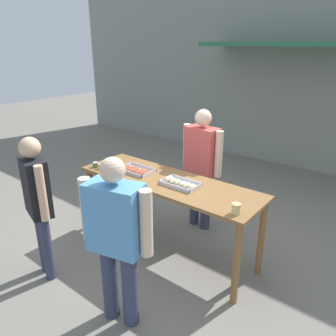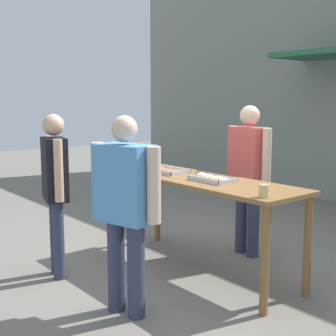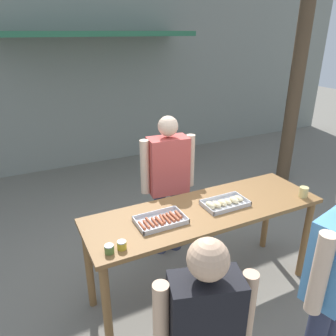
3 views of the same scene
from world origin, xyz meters
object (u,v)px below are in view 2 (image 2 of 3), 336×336
Objects in this scene: condiment_jar_ketchup at (130,167)px; beer_cup at (264,191)px; person_customer_with_cup at (125,200)px; person_server_behind_table at (249,168)px; food_tray_sausages at (168,171)px; condiment_jar_mustard at (124,166)px; food_tray_buns at (212,179)px; person_customer_holding_hotdog at (55,180)px.

condiment_jar_ketchup is 0.69× the size of beer_cup.
person_customer_with_cup is (-0.64, -0.89, -0.06)m from beer_cup.
food_tray_sausages is at bearing -114.52° from person_server_behind_table.
beer_cup reaches higher than condiment_jar_mustard.
person_server_behind_table is (0.44, 0.76, 0.02)m from food_tray_sausages.
person_customer_with_cup is (1.32, -0.88, -0.04)m from condiment_jar_mustard.
food_tray_sausages is 0.26× the size of person_customer_with_cup.
beer_cup is 1.39m from person_server_behind_table.
food_tray_buns is 1.49m from person_customer_holding_hotdog.
person_server_behind_table is (0.86, 0.97, 0.00)m from condiment_jar_ketchup.
person_customer_with_cup is (0.15, -1.09, -0.03)m from food_tray_buns.
condiment_jar_ketchup is 0.04× the size of person_server_behind_table.
beer_cup is at bearing -8.00° from food_tray_sausages.
beer_cup is at bearing -134.80° from person_customer_holding_hotdog.
person_customer_holding_hotdog is at bearing -82.50° from condiment_jar_ketchup.
person_customer_with_cup reaches higher than person_customer_holding_hotdog.
food_tray_buns is 5.91× the size of condiment_jar_mustard.
food_tray_sausages is 5.91× the size of condiment_jar_mustard.
person_customer_holding_hotdog is (-0.74, -1.91, -0.03)m from person_server_behind_table.
person_customer_holding_hotdog is (-0.95, -1.15, -0.02)m from food_tray_buns.
beer_cup is (0.79, -0.20, 0.03)m from food_tray_buns.
person_customer_holding_hotdog is (0.12, -0.94, -0.03)m from condiment_jar_ketchup.
beer_cup reaches higher than food_tray_buns.
person_customer_with_cup is at bearing -125.80° from beer_cup.
food_tray_buns is 0.79m from person_server_behind_table.
condiment_jar_mustard is 0.04× the size of person_server_behind_table.
condiment_jar_mustard is at bearing -47.75° from person_customer_with_cup.
person_customer_holding_hotdog is 1.10m from person_customer_with_cup.
food_tray_sausages is 5.91× the size of condiment_jar_ketchup.
condiment_jar_ketchup is at bearing -65.89° from person_customer_holding_hotdog.
food_tray_buns is 0.27× the size of person_customer_holding_hotdog.
condiment_jar_mustard is at bearing -177.27° from condiment_jar_ketchup.
food_tray_buns is at bearing -69.25° from person_server_behind_table.
food_tray_buns is at bearing 10.87° from condiment_jar_ketchup.
person_server_behind_table is 2.05m from person_customer_holding_hotdog.
person_customer_with_cup is at bearing -73.46° from person_server_behind_table.
condiment_jar_ketchup is 1.51m from person_customer_with_cup.
condiment_jar_ketchup is (-1.07, -0.21, 0.01)m from food_tray_buns.
person_customer_holding_hotdog is 0.99× the size of person_customer_with_cup.
person_server_behind_table reaches higher than food_tray_buns.
person_customer_holding_hotdog is (-1.74, -0.95, -0.05)m from beer_cup.
condiment_jar_ketchup reaches higher than food_tray_buns.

